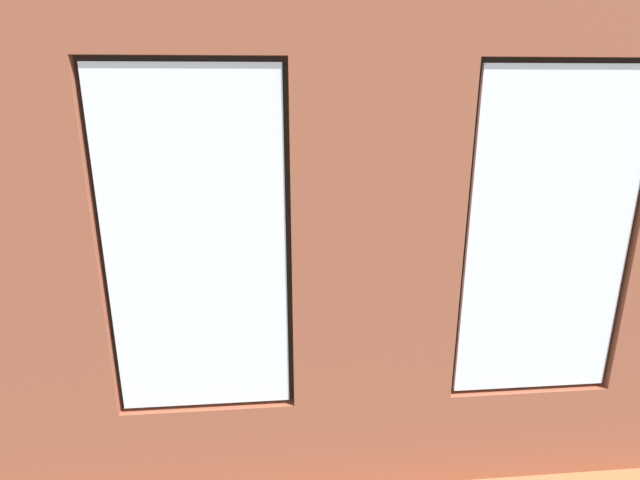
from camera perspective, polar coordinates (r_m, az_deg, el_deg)
ground_plane at (r=6.02m, az=0.84°, el=-8.22°), size 6.24×6.16×0.10m
brick_wall_with_windows at (r=2.95m, az=6.36°, el=-3.34°), size 5.64×0.30×3.08m
white_wall_right at (r=5.74m, az=-27.69°, el=5.28°), size 0.10×5.16×3.08m
couch_by_window at (r=4.02m, az=-7.41°, el=-16.22°), size 1.83×0.87×0.80m
couch_left at (r=6.45m, az=19.95°, el=-3.85°), size 0.98×1.84×0.80m
coffee_table at (r=5.58m, az=-3.07°, el=-5.59°), size 1.21×0.78×0.43m
cup_ceramic at (r=5.43m, az=-2.08°, el=-5.03°), size 0.08×0.08×0.09m
candle_jar at (r=5.53m, az=-3.09°, el=-4.44°), size 0.08×0.08×0.13m
table_plant_small at (r=5.65m, az=0.22°, el=-3.10°), size 0.16×0.16×0.26m
remote_silver at (r=5.64m, az=-4.66°, el=-4.61°), size 0.13×0.17×0.02m
media_console at (r=6.62m, az=-21.49°, el=-3.76°), size 0.93×0.42×0.60m
tv_flatscreen at (r=6.44m, az=-22.08°, el=1.41°), size 0.92×0.20×0.64m
papasan_chair at (r=7.33m, az=-1.36°, el=0.63°), size 1.10×1.10×0.69m
potted_plant_beside_window_right at (r=4.03m, az=-23.28°, el=-13.93°), size 0.90×0.81×1.07m
potted_plant_corner_near_left at (r=8.17m, az=15.47°, el=4.73°), size 0.92×0.86×1.38m
potted_plant_mid_room_small at (r=6.71m, az=4.75°, el=-1.33°), size 0.40×0.40×0.58m
potted_plant_between_couches at (r=4.08m, az=12.43°, el=-11.29°), size 0.88×0.86×1.14m
potted_plant_by_left_couch at (r=7.47m, az=12.98°, el=-0.20°), size 0.29×0.29×0.51m
potted_plant_near_tv at (r=5.48m, az=-19.03°, el=-2.68°), size 0.97×0.95×1.33m
potted_plant_foreground_right at (r=7.78m, az=-16.86°, el=4.19°), size 1.12×1.04×1.40m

